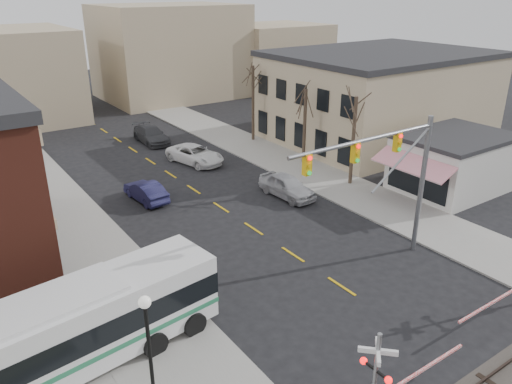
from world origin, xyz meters
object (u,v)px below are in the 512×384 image
Objects in this scene: traffic_signal_mast at (392,166)px; rr_crossing_west at (383,377)px; car_b at (146,191)px; car_c at (195,154)px; car_d at (151,135)px; street_lamp at (148,331)px; pedestrian_far at (99,295)px; car_a at (287,186)px; pedestrian_near at (140,314)px; transit_bus at (57,336)px.

traffic_signal_mast reaches higher than rr_crossing_west.
car_c is (6.82, 5.20, 0.05)m from car_b.
street_lamp is at bearing -112.63° from car_d.
rr_crossing_west is 23.18m from car_b.
traffic_signal_mast is 17.99m from car_b.
pedestrian_far is (-14.38, 4.60, -4.85)m from traffic_signal_mast.
car_d is at bearing 66.27° from street_lamp.
car_a is 10.58m from car_c.
pedestrian_near is (-14.97, -8.66, 0.28)m from car_a.
transit_bus is at bearing 121.84° from street_lamp.
transit_bus is at bearing 134.62° from rr_crossing_west.
car_d is (6.19, 13.03, 0.06)m from car_b.
rr_crossing_west reaches higher than car_d.
car_a is 10.19m from car_b.
car_d is at bearing 92.17° from traffic_signal_mast.
car_a is (16.24, 12.88, -2.67)m from street_lamp.
car_c is 2.80× the size of pedestrian_near.
car_b is at bearing 87.08° from rr_crossing_west.
pedestrian_near reaches higher than pedestrian_far.
pedestrian_near is at bearing -113.66° from car_d.
car_a is at bearing -40.23° from pedestrian_near.
car_d is at bearing -119.81° from car_b.
pedestrian_far is (2.65, 3.36, -1.06)m from transit_bus.
car_c is at bearing -14.65° from pedestrian_near.
pedestrian_near is at bearing 118.55° from rr_crossing_west.
street_lamp is 7.49m from pedestrian_far.
transit_bus is at bearing 175.83° from traffic_signal_mast.
pedestrian_near is at bearing 73.25° from street_lamp.
street_lamp is at bearing -170.74° from traffic_signal_mast.
car_c is 7.86m from car_d.
car_c is at bearing -147.09° from car_b.
car_c is 1.03× the size of car_d.
traffic_signal_mast is (17.03, -1.24, 3.79)m from transit_bus.
car_a is at bearing -38.76° from pedestrian_far.
street_lamp is 20.90m from car_a.
car_d is 27.53m from pedestrian_far.
car_d is (7.37, 36.15, -1.19)m from rr_crossing_west.
pedestrian_near is at bearing -138.53° from car_c.
pedestrian_near reaches higher than car_b.
street_lamp is 2.42× the size of pedestrian_near.
rr_crossing_west is 10.57m from pedestrian_near.
traffic_signal_mast is at bearing -4.17° from transit_bus.
pedestrian_far is (-5.92, 12.04, -1.09)m from rr_crossing_west.
transit_bus is 6.90× the size of pedestrian_near.
car_a reaches higher than car_d.
traffic_signal_mast is at bearing -76.81° from pedestrian_far.
car_a reaches higher than car_c.
transit_bus is 2.43× the size of rr_crossing_west.
rr_crossing_west is at bearing -38.61° from street_lamp.
rr_crossing_west is 20.52m from car_a.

